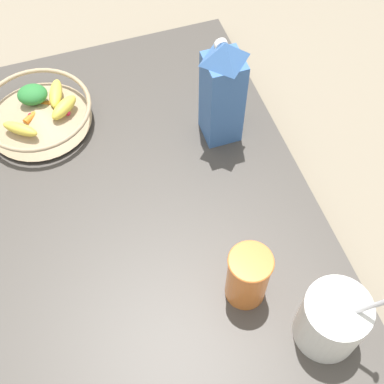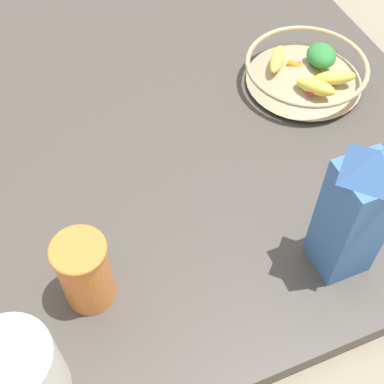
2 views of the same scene
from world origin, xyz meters
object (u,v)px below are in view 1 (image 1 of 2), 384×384
at_px(milk_carton, 222,92).
at_px(drinking_cup, 248,276).
at_px(fruit_bowl, 38,112).
at_px(yogurt_tub, 333,319).

distance_m(milk_carton, drinking_cup, 0.38).
bearing_deg(milk_carton, fruit_bowl, -22.16).
distance_m(fruit_bowl, yogurt_tub, 0.75).
xyz_separation_m(yogurt_tub, drinking_cup, (0.11, -0.12, 0.00)).
bearing_deg(fruit_bowl, milk_carton, 157.84).
bearing_deg(yogurt_tub, drinking_cup, -47.68).
relative_size(yogurt_tub, drinking_cup, 1.74).
distance_m(fruit_bowl, milk_carton, 0.41).
relative_size(fruit_bowl, milk_carton, 0.95).
bearing_deg(fruit_bowl, yogurt_tub, 121.60).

